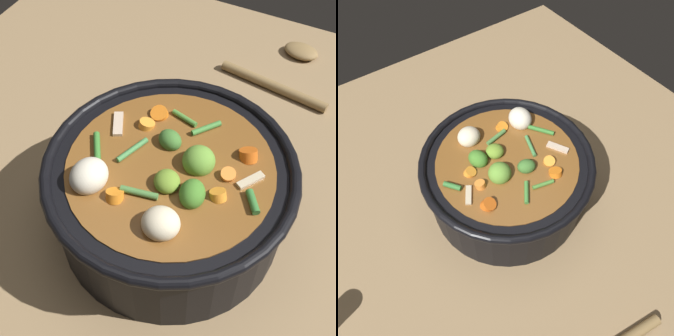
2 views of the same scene
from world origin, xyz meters
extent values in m
plane|color=#8C704C|center=(0.00, 0.00, 0.00)|extent=(1.10, 1.10, 0.00)
cylinder|color=black|center=(0.00, 0.00, 0.06)|extent=(0.31, 0.31, 0.12)
torus|color=black|center=(0.00, 0.00, 0.12)|extent=(0.32, 0.32, 0.02)
cylinder|color=brown|center=(0.00, 0.00, 0.07)|extent=(0.26, 0.26, 0.12)
ellipsoid|color=olive|center=(0.03, 0.01, 0.13)|extent=(0.05, 0.05, 0.02)
ellipsoid|color=#639836|center=(-0.02, 0.03, 0.13)|extent=(0.05, 0.05, 0.04)
ellipsoid|color=#3E722E|center=(-0.03, -0.02, 0.13)|extent=(0.04, 0.04, 0.02)
ellipsoid|color=#437E29|center=(0.03, 0.04, 0.13)|extent=(0.05, 0.04, 0.03)
cylinder|color=orange|center=(-0.05, -0.06, 0.13)|extent=(0.03, 0.03, 0.02)
cylinder|color=orange|center=(0.07, -0.04, 0.13)|extent=(0.03, 0.03, 0.02)
cylinder|color=orange|center=(-0.06, 0.08, 0.13)|extent=(0.04, 0.04, 0.02)
cylinder|color=orange|center=(-0.07, -0.05, 0.13)|extent=(0.03, 0.03, 0.02)
cylinder|color=orange|center=(0.01, 0.07, 0.13)|extent=(0.03, 0.03, 0.02)
cylinder|color=orange|center=(-0.02, 0.07, 0.13)|extent=(0.03, 0.02, 0.02)
ellipsoid|color=beige|center=(0.06, -0.08, 0.13)|extent=(0.05, 0.05, 0.04)
ellipsoid|color=beige|center=(0.08, 0.03, 0.13)|extent=(0.05, 0.05, 0.04)
cylinder|color=#4B8634|center=(-0.08, -0.02, 0.13)|extent=(0.02, 0.04, 0.01)
cylinder|color=#428538|center=(-0.08, 0.01, 0.13)|extent=(0.04, 0.03, 0.01)
cylinder|color=#4C813E|center=(0.05, -0.01, 0.13)|extent=(0.02, 0.05, 0.01)
cylinder|color=#36792D|center=(0.02, -0.09, 0.13)|extent=(0.05, 0.04, 0.01)
cylinder|color=#458745|center=(0.00, -0.05, 0.13)|extent=(0.05, 0.02, 0.01)
cylinder|color=#337130|center=(0.01, 0.11, 0.13)|extent=(0.03, 0.03, 0.01)
cube|color=beige|center=(-0.03, -0.09, 0.13)|extent=(0.04, 0.03, 0.01)
cube|color=#CAB893|center=(-0.02, 0.10, 0.13)|extent=(0.04, 0.03, 0.01)
ellipsoid|color=olive|center=(-0.45, 0.06, 0.01)|extent=(0.06, 0.07, 0.02)
cylinder|color=olive|center=(-0.33, 0.04, 0.01)|extent=(0.05, 0.21, 0.02)
camera|label=1|loc=(0.32, 0.16, 0.58)|focal=50.22mm
camera|label=2|loc=(-0.30, 0.21, 0.61)|focal=35.69mm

